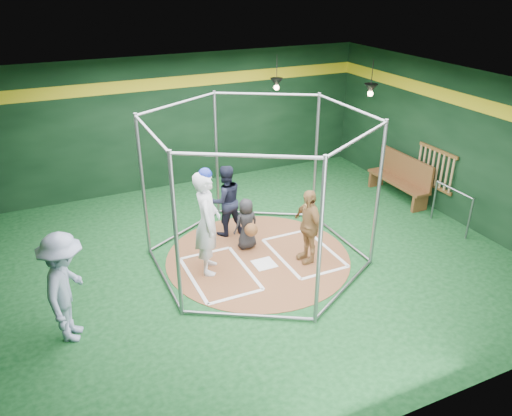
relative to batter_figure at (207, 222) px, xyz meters
name	(u,v)px	position (x,y,z in m)	size (l,w,h in m)	color
room_shell	(258,179)	(1.08, 0.03, 0.68)	(10.10, 9.10, 3.53)	#0C3916
clay_disc	(258,257)	(1.08, 0.02, -1.07)	(3.80, 3.80, 0.01)	brown
home_plate	(264,264)	(1.08, -0.28, -1.06)	(0.43, 0.43, 0.01)	white
batter_box_left	(220,273)	(0.13, -0.23, -1.06)	(1.17, 1.77, 0.01)	white
batter_box_right	(304,253)	(2.03, -0.23, -1.06)	(1.17, 1.77, 0.01)	white
batting_cage	(258,192)	(1.08, 0.02, 0.42)	(4.05, 4.67, 3.00)	gray
bat_rack	(435,168)	(6.00, 0.42, -0.03)	(0.07, 1.25, 0.98)	brown
pendant_lamp_near	(277,83)	(3.28, 3.62, 1.66)	(0.34, 0.34, 0.90)	black
pendant_lamp_far	(371,89)	(5.08, 2.02, 1.66)	(0.34, 0.34, 0.90)	black
batter_figure	(207,222)	(0.00, 0.00, 0.00)	(0.73, 0.89, 2.16)	silver
visitor_leopard	(308,226)	(1.94, -0.49, -0.29)	(0.91, 0.38, 1.56)	tan
catcher_figure	(247,224)	(1.03, 0.48, -0.51)	(0.59, 0.60, 1.12)	black
umpire	(225,200)	(0.87, 1.27, -0.25)	(0.79, 0.61, 1.62)	black
bystander_blue	(66,288)	(-2.67, -0.95, -0.14)	(1.21, 0.70, 1.88)	#8C99B9
dugout_bench	(401,176)	(5.71, 1.23, -0.49)	(0.46, 1.96, 1.14)	brown
steel_railing	(452,202)	(5.63, -0.63, -0.42)	(0.05, 1.14, 0.98)	slate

